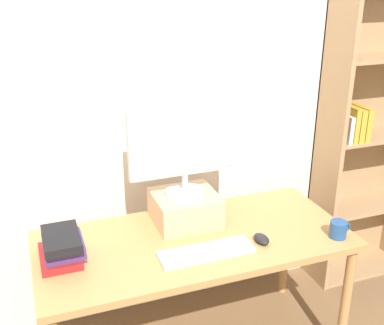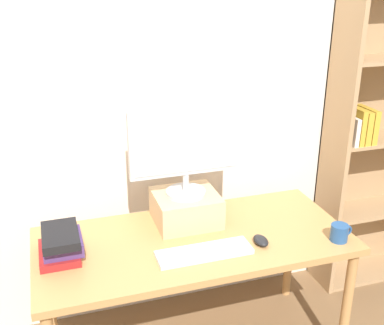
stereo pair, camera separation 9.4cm
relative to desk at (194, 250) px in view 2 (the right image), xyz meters
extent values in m
cube|color=beige|center=(0.00, 0.53, 0.66)|extent=(7.00, 0.08, 2.60)
cube|color=#B7844C|center=(0.00, 0.00, 0.05)|extent=(1.54, 0.70, 0.04)
cylinder|color=#B7844C|center=(0.72, -0.30, -0.30)|extent=(0.05, 0.05, 0.68)
cylinder|color=#B7844C|center=(-0.72, 0.30, -0.30)|extent=(0.05, 0.05, 0.68)
cylinder|color=#B7844C|center=(0.72, 0.30, -0.30)|extent=(0.05, 0.05, 0.68)
cube|color=tan|center=(0.99, 0.35, 0.33)|extent=(0.03, 0.28, 1.94)
cube|color=tan|center=(1.32, 0.48, 0.33)|extent=(0.69, 0.01, 1.94)
cube|color=tan|center=(1.32, 0.35, -0.63)|extent=(0.63, 0.27, 0.02)
cube|color=tan|center=(1.32, 0.35, -0.15)|extent=(0.63, 0.27, 0.02)
cube|color=tan|center=(1.32, 0.35, 0.34)|extent=(0.63, 0.27, 0.02)
cube|color=silver|center=(1.05, 0.32, 0.43)|extent=(0.03, 0.20, 0.16)
cube|color=gold|center=(1.09, 0.32, 0.45)|extent=(0.03, 0.20, 0.21)
cube|color=gold|center=(1.13, 0.32, 0.45)|extent=(0.04, 0.20, 0.20)
cube|color=gold|center=(1.17, 0.32, 0.45)|extent=(0.04, 0.20, 0.20)
cube|color=tan|center=(0.01, 0.17, 0.15)|extent=(0.32, 0.30, 0.16)
cylinder|color=#B7B7BA|center=(0.01, 0.17, 0.24)|extent=(0.20, 0.20, 0.02)
cylinder|color=#B7B7BA|center=(0.01, 0.17, 0.30)|extent=(0.03, 0.03, 0.09)
cube|color=#B7B7BA|center=(0.01, 0.17, 0.52)|extent=(0.57, 0.04, 0.34)
cube|color=silver|center=(0.01, 0.15, 0.52)|extent=(0.52, 0.00, 0.30)
cube|color=silver|center=(0.00, -0.16, 0.08)|extent=(0.45, 0.14, 0.02)
cube|color=white|center=(0.00, -0.16, 0.09)|extent=(0.42, 0.12, 0.00)
ellipsoid|color=black|center=(0.29, -0.15, 0.09)|extent=(0.06, 0.10, 0.04)
cube|color=maroon|center=(-0.64, 0.03, 0.09)|extent=(0.18, 0.25, 0.04)
cube|color=#4C336B|center=(-0.62, 0.03, 0.14)|extent=(0.18, 0.21, 0.06)
cube|color=black|center=(-0.63, 0.02, 0.19)|extent=(0.16, 0.25, 0.04)
cylinder|color=#234C84|center=(0.67, -0.24, 0.11)|extent=(0.09, 0.09, 0.08)
torus|color=#234C84|center=(0.71, -0.24, 0.12)|extent=(0.06, 0.01, 0.06)
camera|label=1|loc=(-0.72, -1.93, 1.30)|focal=45.00mm
camera|label=2|loc=(-0.63, -1.96, 1.30)|focal=45.00mm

